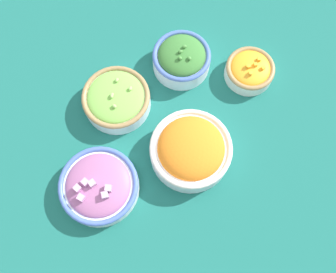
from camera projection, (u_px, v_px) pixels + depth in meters
ground_plane at (168, 141)px, 0.88m from camera, size 3.00×3.00×0.00m
bowl_carrots at (191, 150)px, 0.83m from camera, size 0.18×0.18×0.08m
bowl_red_onion at (99, 186)px, 0.82m from camera, size 0.18×0.18×0.06m
bowl_broccoli at (181, 58)px, 0.91m from camera, size 0.14×0.14×0.08m
bowl_squash at (250, 70)px, 0.91m from camera, size 0.12×0.12×0.05m
bowl_lettuce at (116, 99)px, 0.88m from camera, size 0.16×0.16×0.06m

